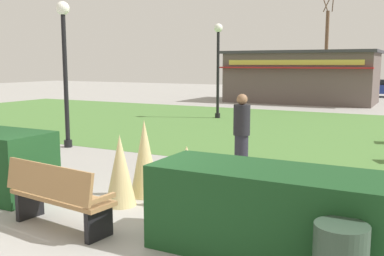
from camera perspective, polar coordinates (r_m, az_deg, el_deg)
The scene contains 14 objects.
ground_plane at distance 6.55m, azimuth -13.26°, elevation -12.50°, with size 80.00×80.00×0.00m, color #999691.
lawn_patch at distance 16.07m, azimuth 12.74°, elevation -0.14°, with size 36.00×12.00×0.01m, color #4C7A38.
park_bench at distance 6.51m, azimuth -16.84°, elevation -8.31°, with size 1.75×0.72×0.95m.
hedge_right at distance 5.55m, azimuth 9.28°, elevation -10.46°, with size 2.77×1.10×1.06m, color #19421E.
ornamental_grass_behind_left at distance 7.18m, azimuth -0.69°, elevation -6.24°, with size 0.79×0.79×1.00m, color #D1BC7F.
ornamental_grass_behind_right at distance 7.76m, azimuth -6.08°, elevation -3.87°, with size 0.51×0.51×1.35m, color #D1BC7F.
ornamental_grass_behind_center at distance 7.33m, azimuth -9.16°, elevation -5.35°, with size 0.51×0.51×1.17m, color #D1BC7F.
lamppost_mid at distance 12.61m, azimuth -15.98°, elevation 8.81°, with size 0.36×0.36×3.93m.
lamppost_far at distance 18.82m, azimuth 3.35°, elevation 8.83°, with size 0.36×0.36×3.93m.
food_kiosk at distance 27.33m, azimuth 13.78°, elevation 6.41°, with size 8.64×4.66×3.02m.
person_standing at distance 9.14m, azimuth 6.36°, elevation -0.83°, with size 0.34×0.34×1.69m.
parked_car_west_slot at distance 34.38m, azimuth 14.49°, elevation 5.26°, with size 4.24×2.13×1.20m.
parked_car_center_slot at distance 33.58m, azimuth 23.04°, elevation 4.80°, with size 4.27×2.18×1.20m.
tree_right_bg at distance 37.98m, azimuth 16.80°, elevation 9.56°, with size 0.91×0.96×7.49m.
Camera 1 is at (4.07, -4.59, 2.30)m, focal length 41.70 mm.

